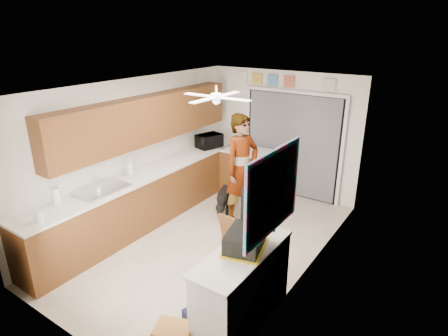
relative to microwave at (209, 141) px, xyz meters
The scene contains 40 objects.
floor 2.37m from the microwave, 53.52° to the right, with size 5.00×5.00×0.00m, color #BEAE99.
ceiling 2.54m from the microwave, 53.52° to the right, with size 5.00×5.00×0.00m, color white.
wall_back 1.50m from the microwave, 32.77° to the left, with size 3.20×3.20×0.00m, color white.
wall_front 4.38m from the microwave, 73.37° to the right, with size 3.20×3.20×0.00m, color white.
wall_left 1.74m from the microwave, 101.60° to the right, with size 5.00×5.00×0.00m, color white.
wall_right 3.32m from the microwave, 30.70° to the right, with size 5.00×5.00×0.00m, color white.
left_base_cabinets 1.81m from the microwave, 91.61° to the right, with size 0.60×4.80×0.90m, color brown.
left_countertop 1.70m from the microwave, 91.27° to the right, with size 0.62×4.80×0.04m, color white.
upper_cabinets 1.67m from the microwave, 97.16° to the right, with size 0.32×4.00×0.80m, color brown.
sink_basin 2.70m from the microwave, 90.80° to the right, with size 0.50×0.76×0.06m, color silver.
faucet 2.70m from the microwave, 94.83° to the right, with size 0.03×0.03×0.22m, color silver.
peninsula_base 1.03m from the microwave, 22.14° to the left, with size 1.00×0.60×0.90m, color brown.
peninsula_top 0.83m from the microwave, 22.14° to the left, with size 1.04×0.64×0.04m, color white.
back_opening_recess 1.69m from the microwave, 27.32° to the left, with size 2.00×0.06×2.10m, color black.
curtain_panel 1.67m from the microwave, 26.10° to the left, with size 1.90×0.03×2.05m, color slate.
door_trim_left 0.89m from the microwave, 57.12° to the left, with size 0.06×0.04×2.10m, color white.
door_trim_right 2.63m from the microwave, 16.48° to the left, with size 0.06×0.04×2.10m, color white.
door_trim_head 1.97m from the microwave, 26.41° to the left, with size 2.10×0.04×0.06m, color white.
header_frame_0 1.59m from the microwave, 49.95° to the left, with size 0.22×0.02×0.22m, color gold.
header_frame_1 1.76m from the microwave, 37.75° to the left, with size 0.22×0.02×0.22m, color #4F8FD2.
header_frame_2 1.98m from the microwave, 29.85° to the left, with size 0.22×0.02×0.22m, color #C5554A.
header_frame_4 2.59m from the microwave, 19.83° to the left, with size 0.22×0.02×0.22m, color beige.
route66_sign 1.48m from the microwave, 68.71° to the left, with size 0.22×0.02×0.26m, color silver.
right_counter_base 3.94m from the microwave, 48.04° to the right, with size 0.50×1.40×0.90m, color white.
right_counter_top 3.89m from the microwave, 48.15° to the right, with size 0.54×1.44×0.04m, color white.
abstract_painting 3.95m from the microwave, 43.56° to the right, with size 0.03×1.15×0.95m, color #DC519D.
ceiling_fan 2.31m from the microwave, 50.03° to the right, with size 1.14×1.14×0.24m, color white.
microwave is the anchor object (origin of this frame).
soap_bottle 2.00m from the microwave, 95.14° to the right, with size 0.13×0.13×0.33m, color silver.
jar_a 3.77m from the microwave, 88.64° to the right, with size 0.11×0.11×0.16m, color silver.
jar_b 2.80m from the microwave, 89.69° to the right, with size 0.08×0.08×0.12m, color silver.
paper_towel_roll 3.35m from the microwave, 93.22° to the right, with size 0.11×0.11×0.25m, color white.
suitcase 3.81m from the microwave, 47.58° to the right, with size 0.38×0.50×0.22m, color black.
suitcase_rim 3.82m from the microwave, 47.58° to the right, with size 0.44×0.58×0.02m, color yellow.
suitcase_lid 3.61m from the microwave, 44.47° to the right, with size 0.42×0.03×0.50m, color black.
cardboard_box 4.36m from the microwave, 59.02° to the right, with size 0.40×0.30×0.25m, color #C8863F.
navy_crate 4.10m from the microwave, 55.53° to the right, with size 0.33×0.27×0.20m, color #151935.
cabinet_door_panel 2.45m from the microwave, 45.50° to the right, with size 0.38×0.03×0.57m, color brown.
man 1.49m from the microwave, 31.16° to the right, with size 0.71×0.47×1.95m, color white.
dog 1.37m from the microwave, 38.06° to the right, with size 0.27×0.63×0.50m, color black.
Camera 1 is at (3.17, -4.26, 3.27)m, focal length 30.00 mm.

